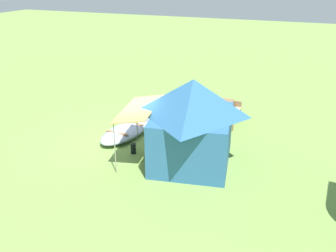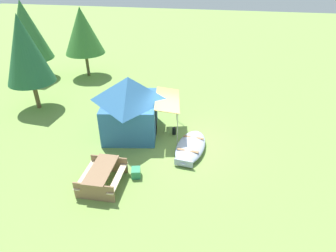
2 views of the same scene
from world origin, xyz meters
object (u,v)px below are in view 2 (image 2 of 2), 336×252
object	(u,v)px
pine_tree_far_center	(83,31)
pine_tree_side	(25,50)
beached_rowboat	(191,147)
fuel_can	(174,131)
pine_tree_back_left	(26,30)
cooler_box	(136,173)
canvas_cabin_tent	(130,105)
picnic_table	(102,175)

from	to	relation	value
pine_tree_far_center	pine_tree_side	xyz separation A→B (m)	(-5.53, 0.69, 0.18)
beached_rowboat	fuel_can	bearing A→B (deg)	38.03
pine_tree_back_left	pine_tree_far_center	world-z (taller)	pine_tree_back_left
cooler_box	pine_tree_side	xyz separation A→B (m)	(4.92, 7.42, 3.28)
canvas_cabin_tent	pine_tree_back_left	xyz separation A→B (m)	(6.02, 9.10, 1.87)
pine_tree_far_center	beached_rowboat	bearing A→B (deg)	-133.46
canvas_cabin_tent	picnic_table	xyz separation A→B (m)	(-4.04, -0.05, -1.04)
pine_tree_back_left	cooler_box	bearing A→B (deg)	-132.23
canvas_cabin_tent	pine_tree_far_center	size ratio (longest dim) A/B	0.86
fuel_can	pine_tree_side	distance (m)	9.13
cooler_box	pine_tree_far_center	distance (m)	12.81
fuel_can	pine_tree_back_left	bearing A→B (deg)	62.50
cooler_box	fuel_can	world-z (taller)	fuel_can
pine_tree_back_left	pine_tree_side	size ratio (longest dim) A/B	1.01
picnic_table	fuel_can	xyz separation A→B (m)	(4.19, -2.12, -0.31)
pine_tree_side	beached_rowboat	bearing A→B (deg)	-106.11
canvas_cabin_tent	picnic_table	size ratio (longest dim) A/B	2.18
canvas_cabin_tent	cooler_box	distance (m)	3.77
picnic_table	pine_tree_far_center	xyz separation A→B (m)	(11.17, 5.59, 2.78)
pine_tree_back_left	pine_tree_far_center	xyz separation A→B (m)	(1.11, -3.56, -0.13)
canvas_cabin_tent	pine_tree_side	size ratio (longest dim) A/B	0.79
picnic_table	pine_tree_side	size ratio (longest dim) A/B	0.36
beached_rowboat	pine_tree_back_left	size ratio (longest dim) A/B	0.54
beached_rowboat	cooler_box	xyz separation A→B (m)	(-2.21, 1.97, -0.03)
pine_tree_back_left	pine_tree_side	bearing A→B (deg)	-147.00
canvas_cabin_tent	pine_tree_side	xyz separation A→B (m)	(1.61, 6.23, 1.92)
picnic_table	cooler_box	xyz separation A→B (m)	(0.72, -1.14, -0.31)
canvas_cabin_tent	fuel_can	size ratio (longest dim) A/B	11.10
beached_rowboat	fuel_can	distance (m)	1.60
beached_rowboat	cooler_box	distance (m)	2.96
beached_rowboat	pine_tree_side	distance (m)	10.29
pine_tree_back_left	fuel_can	bearing A→B (deg)	-117.50
beached_rowboat	pine_tree_back_left	distance (m)	14.53
canvas_cabin_tent	cooler_box	bearing A→B (deg)	-160.31
fuel_can	pine_tree_back_left	size ratio (longest dim) A/B	0.07
fuel_can	pine_tree_far_center	world-z (taller)	pine_tree_far_center
beached_rowboat	picnic_table	xyz separation A→B (m)	(-2.94, 3.10, 0.29)
beached_rowboat	fuel_can	size ratio (longest dim) A/B	7.73
cooler_box	picnic_table	bearing A→B (deg)	122.50
beached_rowboat	pine_tree_side	world-z (taller)	pine_tree_side
fuel_can	pine_tree_far_center	size ratio (longest dim) A/B	0.08
beached_rowboat	pine_tree_back_left	bearing A→B (deg)	59.83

